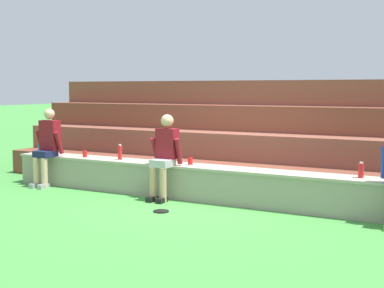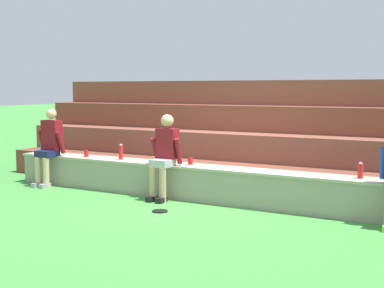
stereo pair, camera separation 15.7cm
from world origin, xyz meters
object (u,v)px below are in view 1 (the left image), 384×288
person_far_left (47,145)px  water_bottle_near_left (361,170)px  plastic_cup_right_end (85,154)px  plastic_cup_middle (190,161)px  water_bottle_mid_right (120,152)px  plastic_cup_left_end (157,158)px  water_bottle_center_gap (40,148)px  person_left_of_center (164,154)px  frisbee (161,211)px

person_far_left → water_bottle_near_left: person_far_left is taller
plastic_cup_right_end → plastic_cup_middle: bearing=2.1°
water_bottle_near_left → plastic_cup_right_end: bearing=-179.1°
water_bottle_mid_right → plastic_cup_left_end: size_ratio=2.11×
water_bottle_center_gap → water_bottle_near_left: bearing=0.9°
water_bottle_center_gap → water_bottle_near_left: water_bottle_center_gap is taller
person_left_of_center → water_bottle_near_left: size_ratio=6.17×
water_bottle_near_left → water_bottle_mid_right: bearing=-179.4°
person_left_of_center → plastic_cup_middle: bearing=45.1°
water_bottle_near_left → frisbee: water_bottle_near_left is taller
plastic_cup_left_end → plastic_cup_right_end: size_ratio=1.08×
water_bottle_near_left → plastic_cup_left_end: water_bottle_near_left is taller
person_far_left → frisbee: size_ratio=6.17×
person_left_of_center → plastic_cup_right_end: 1.85m
plastic_cup_right_end → frisbee: (2.24, -1.01, -0.60)m
frisbee → water_bottle_mid_right: bearing=144.9°
water_bottle_center_gap → plastic_cup_middle: water_bottle_center_gap is taller
plastic_cup_right_end → frisbee: bearing=-24.2°
person_far_left → plastic_cup_right_end: person_far_left is taller
person_far_left → person_left_of_center: size_ratio=1.03×
person_far_left → person_left_of_center: (2.50, 0.01, -0.02)m
plastic_cup_left_end → frisbee: 1.45m
water_bottle_center_gap → water_bottle_near_left: (5.92, 0.09, -0.00)m
person_far_left → water_bottle_center_gap: size_ratio=6.31×
person_left_of_center → water_bottle_near_left: 3.04m
water_bottle_near_left → water_bottle_mid_right: water_bottle_mid_right is taller
frisbee → plastic_cup_middle: bearing=95.4°
water_bottle_center_gap → water_bottle_near_left: size_ratio=1.01×
plastic_cup_right_end → frisbee: 2.53m
person_far_left → plastic_cup_middle: (2.81, 0.32, -0.15)m
person_left_of_center → water_bottle_mid_right: (-1.07, 0.26, -0.06)m
plastic_cup_right_end → person_left_of_center: bearing=-7.2°
person_left_of_center → person_far_left: bearing=-179.8°
water_bottle_mid_right → plastic_cup_middle: water_bottle_mid_right is taller
water_bottle_mid_right → frisbee: bearing=-35.1°
person_left_of_center → plastic_cup_middle: 0.46m
water_bottle_center_gap → plastic_cup_left_end: (2.57, 0.09, -0.04)m
water_bottle_near_left → plastic_cup_right_end: size_ratio=1.88×
plastic_cup_middle → water_bottle_near_left: bearing=-0.1°
person_left_of_center → water_bottle_center_gap: (-2.90, 0.21, -0.08)m
plastic_cup_left_end → water_bottle_near_left: bearing=-0.1°
water_bottle_center_gap → plastic_cup_right_end: water_bottle_center_gap is taller
person_left_of_center → plastic_cup_left_end: 0.47m
plastic_cup_left_end → plastic_cup_middle: size_ratio=1.15×
plastic_cup_left_end → frisbee: size_ratio=0.55×
water_bottle_near_left → frisbee: bearing=-157.5°
water_bottle_mid_right → plastic_cup_middle: 1.38m
water_bottle_center_gap → person_far_left: bearing=-29.2°
frisbee → water_bottle_near_left: bearing=22.5°
person_far_left → plastic_cup_middle: size_ratio=12.77×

